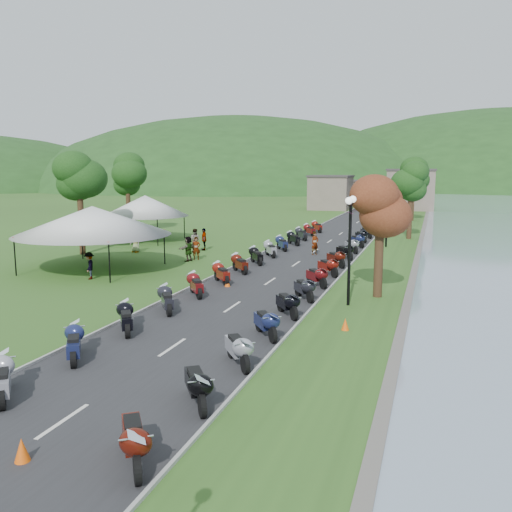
% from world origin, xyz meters
% --- Properties ---
extents(road, '(7.00, 120.00, 0.02)m').
position_xyz_m(road, '(0.00, 40.00, 0.01)').
color(road, '#2B2B2E').
rests_on(road, ground).
extents(hills_backdrop, '(360.00, 120.00, 76.00)m').
position_xyz_m(hills_backdrop, '(0.00, 200.00, 0.00)').
color(hills_backdrop, '#285621').
rests_on(hills_backdrop, ground).
extents(far_building, '(18.00, 16.00, 5.00)m').
position_xyz_m(far_building, '(-2.00, 85.00, 2.50)').
color(far_building, '#7B6C5F').
rests_on(far_building, ground).
extents(moto_row_left, '(2.60, 50.64, 1.10)m').
position_xyz_m(moto_row_left, '(-2.46, 22.31, 0.55)').
color(moto_row_left, '#331411').
rests_on(moto_row_left, ground).
extents(moto_row_right, '(2.60, 43.11, 1.10)m').
position_xyz_m(moto_row_right, '(2.75, 23.18, 0.55)').
color(moto_row_right, '#331411').
rests_on(moto_row_right, ground).
extents(vendor_tent_main, '(6.46, 6.46, 4.00)m').
position_xyz_m(vendor_tent_main, '(-11.62, 22.15, 2.00)').
color(vendor_tent_main, silver).
rests_on(vendor_tent_main, ground).
extents(vendor_tent_side, '(5.04, 5.04, 4.00)m').
position_xyz_m(vendor_tent_side, '(-15.51, 35.44, 2.00)').
color(vendor_tent_side, silver).
rests_on(vendor_tent_side, ground).
extents(tree_park_left, '(3.37, 3.37, 9.35)m').
position_xyz_m(tree_park_left, '(-16.15, 27.18, 4.68)').
color(tree_park_left, '#215119').
rests_on(tree_park_left, ground).
extents(tree_lakeside, '(2.50, 2.50, 6.94)m').
position_xyz_m(tree_lakeside, '(6.12, 20.15, 3.47)').
color(tree_lakeside, '#215119').
rests_on(tree_lakeside, ground).
extents(pedestrian_a, '(0.71, 0.62, 1.61)m').
position_xyz_m(pedestrian_a, '(-7.04, 27.49, 0.00)').
color(pedestrian_a, slate).
rests_on(pedestrian_a, ground).
extents(pedestrian_b, '(0.92, 0.60, 1.77)m').
position_xyz_m(pedestrian_b, '(-8.74, 30.93, 0.00)').
color(pedestrian_b, slate).
rests_on(pedestrian_b, ground).
extents(pedestrian_c, '(0.85, 1.10, 1.58)m').
position_xyz_m(pedestrian_c, '(-10.08, 19.43, 0.00)').
color(pedestrian_c, slate).
rests_on(pedestrian_c, ground).
extents(traffic_cone_near, '(0.35, 0.35, 0.55)m').
position_xyz_m(traffic_cone_near, '(0.39, 2.14, 0.27)').
color(traffic_cone_near, '#F2590C').
rests_on(traffic_cone_near, ground).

